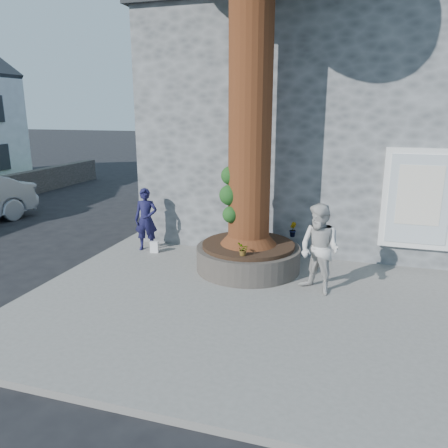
% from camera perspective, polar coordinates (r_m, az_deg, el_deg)
% --- Properties ---
extents(ground, '(120.00, 120.00, 0.00)m').
position_cam_1_polar(ground, '(8.40, -5.67, -10.64)').
color(ground, black).
rests_on(ground, ground).
extents(pavement, '(9.00, 8.00, 0.12)m').
position_cam_1_polar(pavement, '(8.85, 5.99, -8.85)').
color(pavement, slate).
rests_on(pavement, ground).
extents(yellow_line, '(0.10, 30.00, 0.01)m').
position_cam_1_polar(yellow_line, '(10.64, -18.94, -5.79)').
color(yellow_line, yellow).
rests_on(yellow_line, ground).
extents(stone_shop, '(10.30, 8.30, 6.30)m').
position_cam_1_polar(stone_shop, '(14.18, 15.49, 12.51)').
color(stone_shop, '#525557').
rests_on(stone_shop, ground).
extents(planter, '(2.30, 2.30, 0.60)m').
position_cam_1_polar(planter, '(9.77, 3.17, -4.25)').
color(planter, black).
rests_on(planter, pavement).
extents(man, '(0.65, 0.50, 1.58)m').
position_cam_1_polar(man, '(11.13, -10.14, 0.59)').
color(man, '#151438').
rests_on(man, pavement).
extents(woman, '(1.08, 1.02, 1.76)m').
position_cam_1_polar(woman, '(8.56, 12.36, -3.24)').
color(woman, beige).
rests_on(woman, pavement).
extents(shopping_bag, '(0.22, 0.16, 0.28)m').
position_cam_1_polar(shopping_bag, '(11.04, -9.09, -2.99)').
color(shopping_bag, white).
rests_on(shopping_bag, pavement).
extents(plant_a, '(0.22, 0.21, 0.35)m').
position_cam_1_polar(plant_a, '(10.40, 5.00, -0.32)').
color(plant_a, gray).
rests_on(plant_a, planter).
extents(plant_b, '(0.24, 0.24, 0.34)m').
position_cam_1_polar(plant_b, '(10.24, 8.94, -0.70)').
color(plant_b, gray).
rests_on(plant_b, planter).
extents(plant_c, '(0.20, 0.20, 0.33)m').
position_cam_1_polar(plant_c, '(9.73, 2.08, -1.39)').
color(plant_c, gray).
rests_on(plant_c, planter).
extents(plant_d, '(0.26, 0.28, 0.27)m').
position_cam_1_polar(plant_d, '(8.83, 2.51, -3.32)').
color(plant_d, gray).
rests_on(plant_d, planter).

